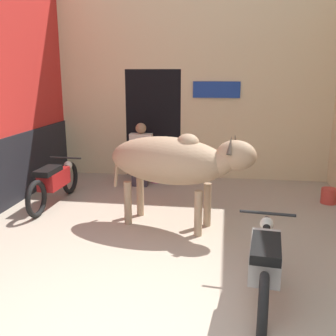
{
  "coord_description": "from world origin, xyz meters",
  "views": [
    {
      "loc": [
        0.73,
        -2.58,
        2.17
      ],
      "look_at": [
        -0.03,
        2.48,
        0.92
      ],
      "focal_mm": 42.0,
      "sensor_mm": 36.0,
      "label": 1
    }
  ],
  "objects_px": {
    "motorcycle_near": "(265,262)",
    "shopkeeper_seated": "(141,153)",
    "motorcycle_far": "(54,181)",
    "bucket": "(329,196)",
    "plastic_stool": "(156,170)",
    "cow": "(174,161)"
  },
  "relations": [
    {
      "from": "motorcycle_far",
      "to": "bucket",
      "type": "xyz_separation_m",
      "value": [
        4.58,
        0.74,
        -0.27
      ]
    },
    {
      "from": "shopkeeper_seated",
      "to": "motorcycle_near",
      "type": "bearing_deg",
      "value": -61.91
    },
    {
      "from": "cow",
      "to": "plastic_stool",
      "type": "height_order",
      "value": "cow"
    },
    {
      "from": "bucket",
      "to": "cow",
      "type": "bearing_deg",
      "value": -150.53
    },
    {
      "from": "motorcycle_far",
      "to": "plastic_stool",
      "type": "distance_m",
      "value": 2.17
    },
    {
      "from": "plastic_stool",
      "to": "bucket",
      "type": "height_order",
      "value": "plastic_stool"
    },
    {
      "from": "motorcycle_far",
      "to": "shopkeeper_seated",
      "type": "xyz_separation_m",
      "value": [
        1.18,
        1.39,
        0.24
      ]
    },
    {
      "from": "motorcycle_near",
      "to": "shopkeeper_seated",
      "type": "relative_size",
      "value": 1.57
    },
    {
      "from": "motorcycle_far",
      "to": "bucket",
      "type": "bearing_deg",
      "value": 9.13
    },
    {
      "from": "cow",
      "to": "motorcycle_near",
      "type": "bearing_deg",
      "value": -58.04
    },
    {
      "from": "cow",
      "to": "shopkeeper_seated",
      "type": "distance_m",
      "value": 2.28
    },
    {
      "from": "bucket",
      "to": "plastic_stool",
      "type": "bearing_deg",
      "value": 164.39
    },
    {
      "from": "shopkeeper_seated",
      "to": "cow",
      "type": "bearing_deg",
      "value": -65.53
    },
    {
      "from": "shopkeeper_seated",
      "to": "plastic_stool",
      "type": "xyz_separation_m",
      "value": [
        0.27,
        0.22,
        -0.39
      ]
    },
    {
      "from": "shopkeeper_seated",
      "to": "motorcycle_far",
      "type": "bearing_deg",
      "value": -130.22
    },
    {
      "from": "plastic_stool",
      "to": "bucket",
      "type": "relative_size",
      "value": 1.81
    },
    {
      "from": "motorcycle_near",
      "to": "plastic_stool",
      "type": "height_order",
      "value": "motorcycle_near"
    },
    {
      "from": "motorcycle_near",
      "to": "bucket",
      "type": "bearing_deg",
      "value": 66.97
    },
    {
      "from": "motorcycle_far",
      "to": "plastic_stool",
      "type": "bearing_deg",
      "value": 48.12
    },
    {
      "from": "motorcycle_far",
      "to": "shopkeeper_seated",
      "type": "bearing_deg",
      "value": 49.78
    },
    {
      "from": "motorcycle_near",
      "to": "shopkeeper_seated",
      "type": "distance_m",
      "value": 4.36
    },
    {
      "from": "motorcycle_far",
      "to": "bucket",
      "type": "height_order",
      "value": "motorcycle_far"
    }
  ]
}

